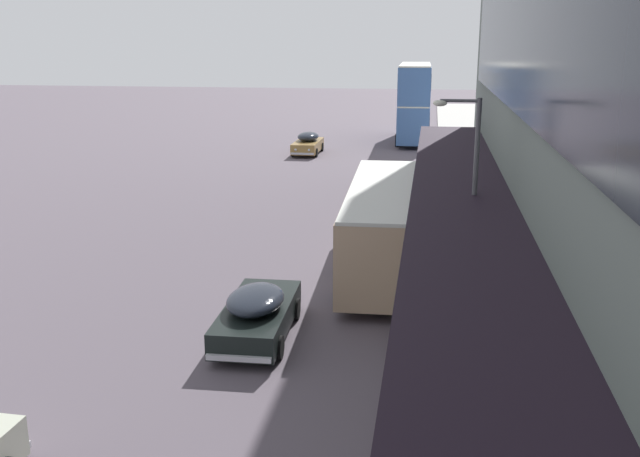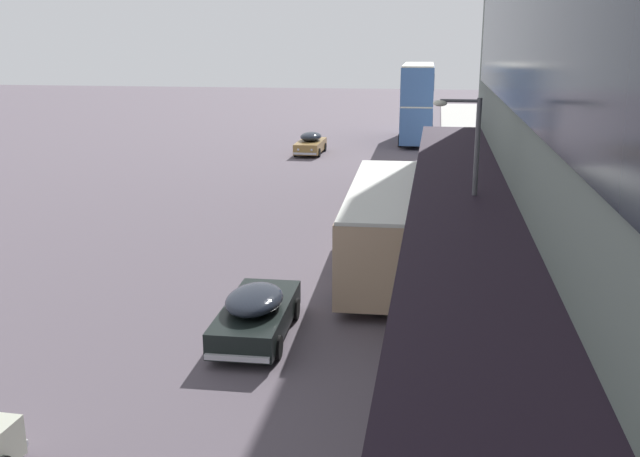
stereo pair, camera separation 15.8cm
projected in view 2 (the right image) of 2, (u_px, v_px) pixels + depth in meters
name	position (u px, v px, depth m)	size (l,w,h in m)	color
transit_bus_kerbside_front	(383.00, 221.00, 25.79)	(2.95, 11.10, 3.11)	tan
transit_bus_kerbside_rear	(418.00, 100.00, 58.39)	(2.83, 10.95, 6.29)	#3F64A2
sedan_lead_mid	(256.00, 312.00, 20.02)	(2.00, 4.75, 1.47)	black
sedan_lead_near	(311.00, 143.00, 52.56)	(1.90, 4.79, 1.59)	olive
pedestrian_at_kerb	(488.00, 454.00, 12.38)	(0.59, 0.35, 1.86)	#30201F
street_lamp	(469.00, 180.00, 22.54)	(1.50, 0.28, 6.28)	#4C4C51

